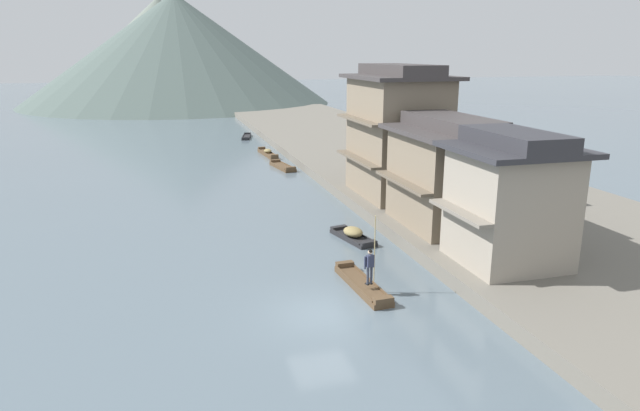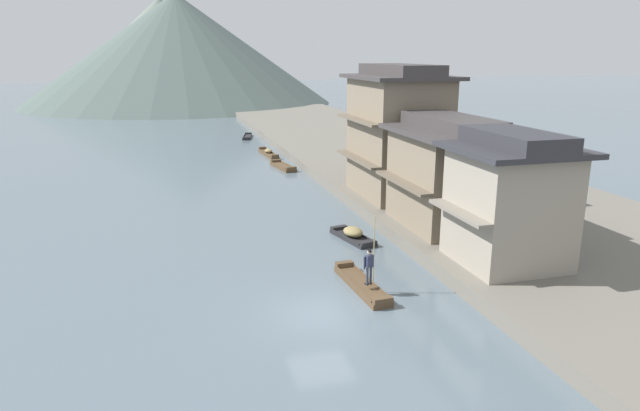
% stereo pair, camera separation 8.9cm
% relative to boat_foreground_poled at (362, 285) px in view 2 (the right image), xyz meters
% --- Properties ---
extents(ground_plane, '(400.00, 400.00, 0.00)m').
position_rel_boat_foreground_poled_xyz_m(ground_plane, '(-2.47, -1.98, -0.16)').
color(ground_plane, slate).
extents(riverbank_right, '(18.00, 110.00, 0.70)m').
position_rel_boat_foreground_poled_xyz_m(riverbank_right, '(12.76, 28.02, 0.20)').
color(riverbank_right, '#6B665B').
rests_on(riverbank_right, ground).
extents(boat_foreground_poled, '(1.20, 4.70, 0.47)m').
position_rel_boat_foreground_poled_xyz_m(boat_foreground_poled, '(0.00, 0.00, 0.00)').
color(boat_foreground_poled, brown).
rests_on(boat_foreground_poled, ground).
extents(boatman_person, '(0.55, 0.33, 3.04)m').
position_rel_boat_foreground_poled_xyz_m(boatman_person, '(0.06, -0.72, 1.32)').
color(boatman_person, black).
rests_on(boatman_person, boat_foreground_poled).
extents(boat_moored_nearest, '(1.24, 5.36, 0.67)m').
position_rel_boat_foreground_poled_xyz_m(boat_moored_nearest, '(2.25, 34.54, 0.06)').
color(boat_moored_nearest, brown).
rests_on(boat_moored_nearest, ground).
extents(boat_moored_second, '(1.83, 4.49, 0.37)m').
position_rel_boat_foreground_poled_xyz_m(boat_moored_second, '(2.02, 47.47, -0.03)').
color(boat_moored_second, '#232326').
rests_on(boat_moored_second, ground).
extents(boat_moored_third, '(1.80, 3.62, 0.72)m').
position_rel_boat_foreground_poled_xyz_m(boat_moored_third, '(1.82, 6.57, 0.12)').
color(boat_moored_third, '#232326').
rests_on(boat_moored_third, ground).
extents(boat_moored_far, '(1.69, 4.34, 0.47)m').
position_rel_boat_foreground_poled_xyz_m(boat_moored_far, '(2.30, 27.57, 0.00)').
color(boat_moored_far, brown).
rests_on(boat_moored_far, ground).
extents(house_waterfront_nearest, '(5.56, 5.41, 6.14)m').
position_rel_boat_foreground_poled_xyz_m(house_waterfront_nearest, '(6.89, -0.44, 3.57)').
color(house_waterfront_nearest, gray).
rests_on(house_waterfront_nearest, riverbank_right).
extents(house_waterfront_second, '(5.99, 7.05, 6.14)m').
position_rel_boat_foreground_poled_xyz_m(house_waterfront_second, '(7.10, 5.79, 3.55)').
color(house_waterfront_second, '#7F705B').
rests_on(house_waterfront_second, riverbank_right).
extents(house_waterfront_tall, '(6.10, 7.81, 8.74)m').
position_rel_boat_foreground_poled_xyz_m(house_waterfront_tall, '(7.15, 13.14, 4.84)').
color(house_waterfront_tall, '#7F705B').
rests_on(house_waterfront_tall, riverbank_right).
extents(hill_far_west, '(61.85, 61.85, 21.73)m').
position_rel_boat_foreground_poled_xyz_m(hill_far_west, '(-3.78, 100.77, 10.71)').
color(hill_far_west, '#4C5B56').
rests_on(hill_far_west, ground).
extents(hill_far_centre, '(51.02, 51.02, 22.87)m').
position_rel_boat_foreground_poled_xyz_m(hill_far_centre, '(-6.59, 124.71, 11.28)').
color(hill_far_centre, slate).
rests_on(hill_far_centre, ground).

